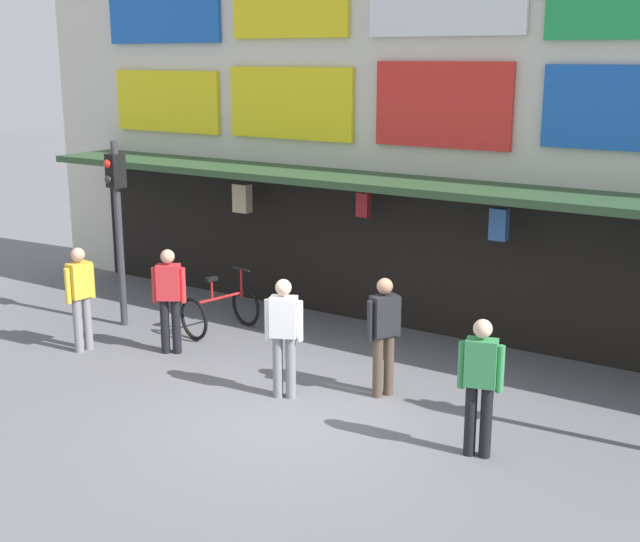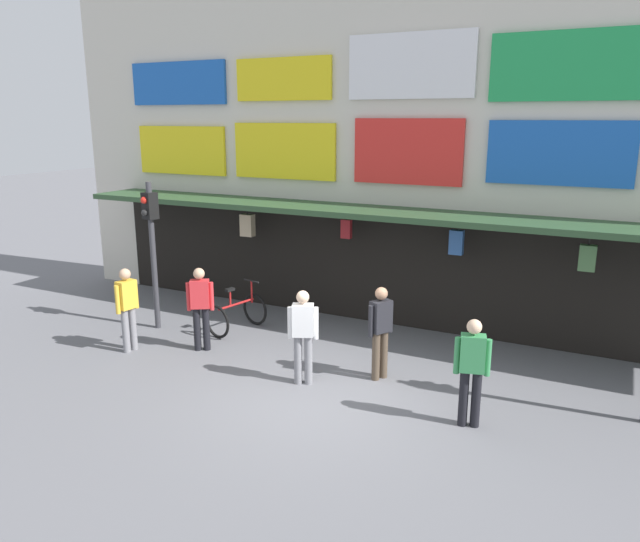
{
  "view_description": "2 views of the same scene",
  "coord_description": "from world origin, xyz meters",
  "px_view_note": "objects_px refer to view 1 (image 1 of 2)",
  "views": [
    {
      "loc": [
        5.89,
        -8.57,
        4.57
      ],
      "look_at": [
        -0.8,
        1.64,
        1.48
      ],
      "focal_mm": 47.77,
      "sensor_mm": 36.0,
      "label": 1
    },
    {
      "loc": [
        4.15,
        -8.3,
        4.5
      ],
      "look_at": [
        -0.9,
        1.71,
        1.66
      ],
      "focal_mm": 34.16,
      "sensor_mm": 36.0,
      "label": 2
    }
  ],
  "objects_px": {
    "bicycle_parked": "(221,310)",
    "traffic_light_near": "(117,204)",
    "pedestrian_in_red": "(384,330)",
    "pedestrian_in_green": "(169,295)",
    "pedestrian_in_white": "(81,293)",
    "pedestrian_in_blue": "(480,380)",
    "pedestrian_in_yellow": "(284,332)"
  },
  "relations": [
    {
      "from": "pedestrian_in_green",
      "to": "pedestrian_in_red",
      "type": "bearing_deg",
      "value": 4.84
    },
    {
      "from": "bicycle_parked",
      "to": "pedestrian_in_yellow",
      "type": "distance_m",
      "value": 3.12
    },
    {
      "from": "pedestrian_in_yellow",
      "to": "pedestrian_in_red",
      "type": "height_order",
      "value": "same"
    },
    {
      "from": "pedestrian_in_white",
      "to": "pedestrian_in_green",
      "type": "distance_m",
      "value": 1.42
    },
    {
      "from": "pedestrian_in_blue",
      "to": "pedestrian_in_red",
      "type": "height_order",
      "value": "same"
    },
    {
      "from": "pedestrian_in_blue",
      "to": "traffic_light_near",
      "type": "bearing_deg",
      "value": 169.68
    },
    {
      "from": "pedestrian_in_blue",
      "to": "pedestrian_in_green",
      "type": "bearing_deg",
      "value": 172.86
    },
    {
      "from": "traffic_light_near",
      "to": "bicycle_parked",
      "type": "bearing_deg",
      "value": 19.82
    },
    {
      "from": "pedestrian_in_white",
      "to": "pedestrian_in_yellow",
      "type": "bearing_deg",
      "value": 2.9
    },
    {
      "from": "pedestrian_in_white",
      "to": "pedestrian_in_green",
      "type": "relative_size",
      "value": 1.0
    },
    {
      "from": "traffic_light_near",
      "to": "pedestrian_in_white",
      "type": "xyz_separation_m",
      "value": [
        0.45,
        -1.3,
        -1.19
      ]
    },
    {
      "from": "pedestrian_in_blue",
      "to": "pedestrian_in_white",
      "type": "bearing_deg",
      "value": 179.93
    },
    {
      "from": "pedestrian_in_white",
      "to": "bicycle_parked",
      "type": "bearing_deg",
      "value": 56.9
    },
    {
      "from": "pedestrian_in_yellow",
      "to": "pedestrian_in_red",
      "type": "xyz_separation_m",
      "value": [
        1.1,
        0.79,
        0.0
      ]
    },
    {
      "from": "pedestrian_in_blue",
      "to": "bicycle_parked",
      "type": "bearing_deg",
      "value": 160.73
    },
    {
      "from": "traffic_light_near",
      "to": "pedestrian_in_green",
      "type": "bearing_deg",
      "value": -20.03
    },
    {
      "from": "bicycle_parked",
      "to": "pedestrian_in_blue",
      "type": "height_order",
      "value": "pedestrian_in_blue"
    },
    {
      "from": "pedestrian_in_yellow",
      "to": "pedestrian_in_green",
      "type": "height_order",
      "value": "same"
    },
    {
      "from": "bicycle_parked",
      "to": "pedestrian_in_white",
      "type": "xyz_separation_m",
      "value": [
        -1.24,
        -1.91,
        0.55
      ]
    },
    {
      "from": "pedestrian_in_yellow",
      "to": "traffic_light_near",
      "type": "bearing_deg",
      "value": 165.41
    },
    {
      "from": "pedestrian_in_green",
      "to": "pedestrian_in_white",
      "type": "bearing_deg",
      "value": -151.52
    },
    {
      "from": "bicycle_parked",
      "to": "traffic_light_near",
      "type": "bearing_deg",
      "value": -160.18
    },
    {
      "from": "pedestrian_in_blue",
      "to": "pedestrian_in_green",
      "type": "height_order",
      "value": "same"
    },
    {
      "from": "pedestrian_in_red",
      "to": "pedestrian_in_green",
      "type": "height_order",
      "value": "same"
    },
    {
      "from": "bicycle_parked",
      "to": "pedestrian_in_white",
      "type": "relative_size",
      "value": 0.77
    },
    {
      "from": "bicycle_parked",
      "to": "pedestrian_in_white",
      "type": "height_order",
      "value": "pedestrian_in_white"
    },
    {
      "from": "pedestrian_in_white",
      "to": "pedestrian_in_red",
      "type": "bearing_deg",
      "value": 11.39
    },
    {
      "from": "pedestrian_in_white",
      "to": "traffic_light_near",
      "type": "bearing_deg",
      "value": 109.09
    },
    {
      "from": "bicycle_parked",
      "to": "pedestrian_in_yellow",
      "type": "height_order",
      "value": "pedestrian_in_yellow"
    },
    {
      "from": "bicycle_parked",
      "to": "pedestrian_in_red",
      "type": "bearing_deg",
      "value": -14.11
    },
    {
      "from": "pedestrian_in_green",
      "to": "pedestrian_in_blue",
      "type": "bearing_deg",
      "value": -7.14
    },
    {
      "from": "pedestrian_in_yellow",
      "to": "pedestrian_in_white",
      "type": "bearing_deg",
      "value": -177.1
    }
  ]
}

